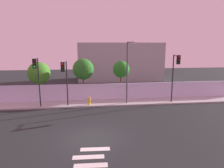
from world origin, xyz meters
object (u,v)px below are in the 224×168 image
traffic_light_right (37,72)px  roadside_tree_midright (121,70)px  street_lamp_curbside (128,68)px  fire_hydrant (89,101)px  roadside_tree_midleft (83,69)px  roadside_tree_leftmost (39,73)px  traffic_light_left (176,69)px  traffic_light_center (65,74)px

traffic_light_right → roadside_tree_midright: bearing=21.6°
street_lamp_curbside → fire_hydrant: size_ratio=7.75×
roadside_tree_midleft → fire_hydrant: bearing=-78.9°
roadside_tree_leftmost → traffic_light_right: bearing=-80.1°
traffic_light_left → traffic_light_right: bearing=179.7°
traffic_light_center → roadside_tree_midright: 7.10m
street_lamp_curbside → roadside_tree_midright: (-0.22, 3.03, -0.57)m
street_lamp_curbside → roadside_tree_leftmost: size_ratio=1.46×
traffic_light_center → fire_hydrant: traffic_light_center is taller
traffic_light_left → street_lamp_curbside: bearing=173.9°
fire_hydrant → roadside_tree_midleft: bearing=101.1°
fire_hydrant → roadside_tree_leftmost: size_ratio=0.19×
fire_hydrant → roadside_tree_midleft: (-0.60, 3.06, 2.90)m
traffic_light_right → street_lamp_curbside: 8.98m
traffic_light_right → fire_hydrant: 5.83m
traffic_light_center → roadside_tree_leftmost: (-3.24, 3.62, -0.35)m
traffic_light_right → roadside_tree_midleft: size_ratio=1.03×
fire_hydrant → roadside_tree_midright: roadside_tree_midright is taller
traffic_light_center → traffic_light_right: traffic_light_right is taller
traffic_light_center → street_lamp_curbside: street_lamp_curbside is taller
roadside_tree_midleft → roadside_tree_midright: roadside_tree_midleft is taller
roadside_tree_midright → roadside_tree_leftmost: bearing=180.0°
traffic_light_center → roadside_tree_midright: (6.11, 3.62, -0.07)m
traffic_light_center → roadside_tree_midleft: bearing=64.8°
traffic_light_left → roadside_tree_leftmost: size_ratio=1.17×
street_lamp_curbside → roadside_tree_midleft: 5.55m
traffic_light_right → roadside_tree_leftmost: 3.56m
traffic_light_right → roadside_tree_midright: 9.42m
traffic_light_right → traffic_light_center: bearing=-3.3°
street_lamp_curbside → roadside_tree_leftmost: bearing=162.4°
traffic_light_left → traffic_light_center: 11.21m
traffic_light_right → fire_hydrant: size_ratio=5.87×
roadside_tree_midleft → roadside_tree_midright: (4.41, 0.00, -0.10)m
roadside_tree_midleft → traffic_light_left: bearing=-20.5°
roadside_tree_leftmost → roadside_tree_midleft: 4.96m
traffic_light_left → traffic_light_center: bearing=-179.7°
roadside_tree_midright → traffic_light_left: bearing=-34.9°
street_lamp_curbside → fire_hydrant: street_lamp_curbside is taller
street_lamp_curbside → roadside_tree_midleft: street_lamp_curbside is taller
traffic_light_center → roadside_tree_leftmost: 4.87m
traffic_light_right → roadside_tree_midleft: (4.34, 3.47, -0.18)m
roadside_tree_midright → roadside_tree_midleft: bearing=180.0°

